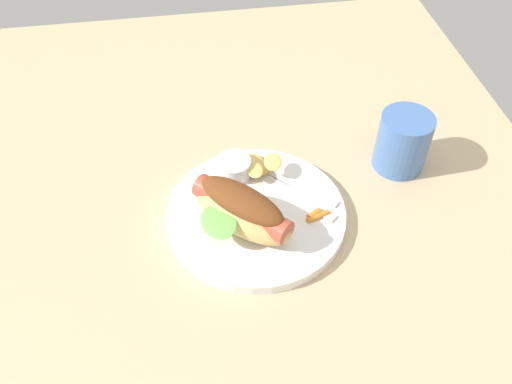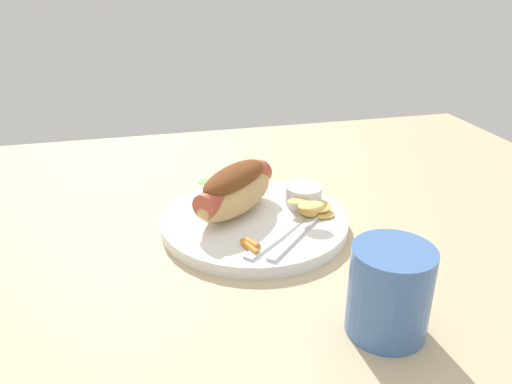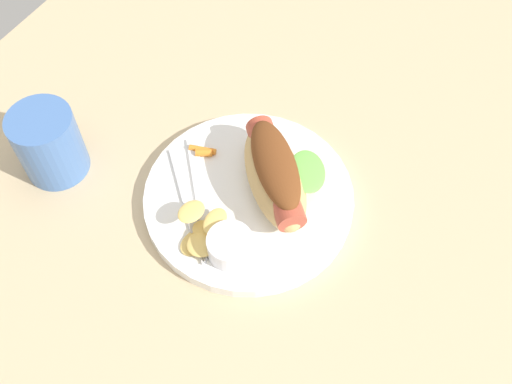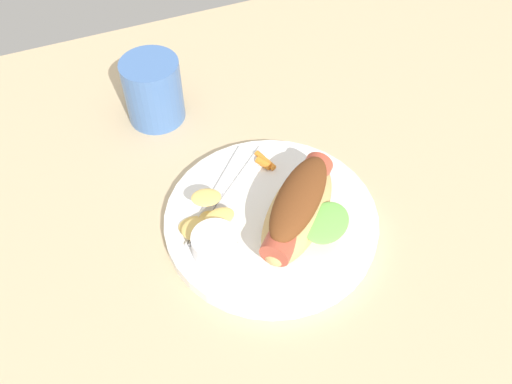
% 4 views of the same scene
% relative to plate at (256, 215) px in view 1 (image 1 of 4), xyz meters
% --- Properties ---
extents(ground_plane, '(1.20, 0.90, 0.02)m').
position_rel_plate_xyz_m(ground_plane, '(-0.01, -0.01, -0.02)').
color(ground_plane, tan).
extents(plate, '(0.25, 0.25, 0.02)m').
position_rel_plate_xyz_m(plate, '(0.00, 0.00, 0.00)').
color(plate, white).
rests_on(plate, ground_plane).
extents(hot_dog, '(0.15, 0.15, 0.07)m').
position_rel_plate_xyz_m(hot_dog, '(-0.02, 0.02, 0.04)').
color(hot_dog, tan).
rests_on(hot_dog, plate).
extents(sauce_ramekin, '(0.05, 0.05, 0.03)m').
position_rel_plate_xyz_m(sauce_ramekin, '(0.08, 0.02, 0.02)').
color(sauce_ramekin, white).
rests_on(sauce_ramekin, plate).
extents(fork, '(0.12, 0.12, 0.00)m').
position_rel_plate_xyz_m(fork, '(0.04, -0.06, 0.01)').
color(fork, silver).
rests_on(fork, plate).
extents(knife, '(0.12, 0.11, 0.00)m').
position_rel_plate_xyz_m(knife, '(0.02, -0.05, 0.01)').
color(knife, silver).
rests_on(knife, plate).
extents(chips_pile, '(0.07, 0.07, 0.03)m').
position_rel_plate_xyz_m(chips_pile, '(0.08, -0.02, 0.02)').
color(chips_pile, '#E5BF64').
rests_on(chips_pile, plate).
extents(carrot_garnish, '(0.02, 0.03, 0.01)m').
position_rel_plate_xyz_m(carrot_garnish, '(-0.02, -0.08, 0.01)').
color(carrot_garnish, orange).
rests_on(carrot_garnish, plate).
extents(drinking_cup, '(0.08, 0.08, 0.09)m').
position_rel_plate_xyz_m(drinking_cup, '(0.07, -0.23, 0.04)').
color(drinking_cup, '#4770B2').
rests_on(drinking_cup, ground_plane).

